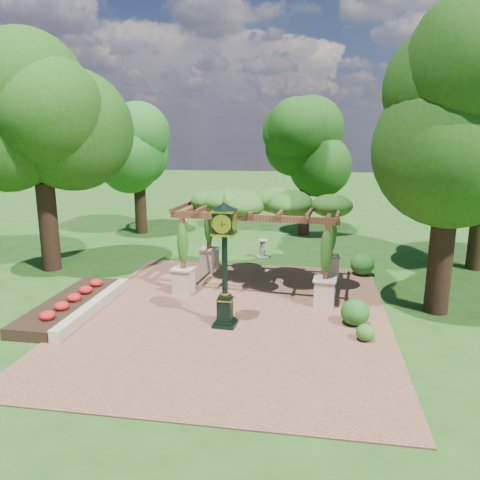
# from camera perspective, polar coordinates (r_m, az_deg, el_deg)

# --- Properties ---
(ground) EXTENTS (120.00, 120.00, 0.00)m
(ground) POSITION_cam_1_polar(r_m,az_deg,el_deg) (14.67, -1.61, -10.59)
(ground) COLOR #1E4714
(ground) RESTS_ON ground
(brick_plaza) EXTENTS (10.00, 12.00, 0.04)m
(brick_plaza) POSITION_cam_1_polar(r_m,az_deg,el_deg) (15.57, -0.91, -9.08)
(brick_plaza) COLOR brown
(brick_plaza) RESTS_ON ground
(border_wall) EXTENTS (0.35, 5.00, 0.40)m
(border_wall) POSITION_cam_1_polar(r_m,az_deg,el_deg) (16.47, -17.34, -7.76)
(border_wall) COLOR #C6B793
(border_wall) RESTS_ON ground
(flower_bed) EXTENTS (1.50, 5.00, 0.36)m
(flower_bed) POSITION_cam_1_polar(r_m,az_deg,el_deg) (16.89, -20.09, -7.52)
(flower_bed) COLOR red
(flower_bed) RESTS_ON ground
(pedestal_clock) EXTENTS (0.81, 0.81, 3.91)m
(pedestal_clock) POSITION_cam_1_polar(r_m,az_deg,el_deg) (13.96, -1.89, -1.63)
(pedestal_clock) COLOR black
(pedestal_clock) RESTS_ON brick_plaza
(pergola) EXTENTS (6.27, 4.25, 3.76)m
(pergola) POSITION_cam_1_polar(r_m,az_deg,el_deg) (17.58, 2.58, 3.85)
(pergola) COLOR #C1AF90
(pergola) RESTS_ON brick_plaza
(sundial) EXTENTS (0.64, 0.64, 0.91)m
(sundial) POSITION_cam_1_polar(r_m,az_deg,el_deg) (22.28, 2.78, -1.25)
(sundial) COLOR gray
(sundial) RESTS_ON ground
(shrub_front) EXTENTS (0.55, 0.55, 0.49)m
(shrub_front) POSITION_cam_1_polar(r_m,az_deg,el_deg) (14.09, 15.05, -10.82)
(shrub_front) COLOR #245F1B
(shrub_front) RESTS_ON brick_plaza
(shrub_mid) EXTENTS (0.91, 0.91, 0.79)m
(shrub_mid) POSITION_cam_1_polar(r_m,az_deg,el_deg) (15.04, 13.85, -8.57)
(shrub_mid) COLOR #1B5217
(shrub_mid) RESTS_ON brick_plaza
(shrub_back) EXTENTS (1.15, 1.15, 0.89)m
(shrub_back) POSITION_cam_1_polar(r_m,az_deg,el_deg) (20.23, 14.69, -2.89)
(shrub_back) COLOR #23621C
(shrub_back) RESTS_ON brick_plaza
(tree_west_near) EXTENTS (4.66, 4.66, 9.74)m
(tree_west_near) POSITION_cam_1_polar(r_m,az_deg,el_deg) (21.41, -23.40, 14.09)
(tree_west_near) COLOR #301C13
(tree_west_near) RESTS_ON ground
(tree_west_far) EXTENTS (3.79, 3.79, 7.40)m
(tree_west_far) POSITION_cam_1_polar(r_m,az_deg,el_deg) (28.03, -12.37, 11.02)
(tree_west_far) COLOR black
(tree_west_far) RESTS_ON ground
(tree_north) EXTENTS (3.96, 3.96, 7.30)m
(tree_north) POSITION_cam_1_polar(r_m,az_deg,el_deg) (27.19, 8.07, 11.02)
(tree_north) COLOR #362015
(tree_north) RESTS_ON ground
(tree_east_near) EXTENTS (4.58, 4.58, 9.20)m
(tree_east_near) POSITION_cam_1_polar(r_m,az_deg,el_deg) (16.16, 24.67, 13.39)
(tree_east_near) COLOR black
(tree_east_near) RESTS_ON ground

